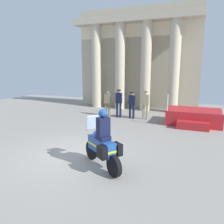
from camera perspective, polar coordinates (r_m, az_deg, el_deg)
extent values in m
plane|color=gray|center=(8.12, -10.66, -11.03)|extent=(28.00, 28.00, 0.00)
cube|color=#B6AB91|center=(17.25, 6.48, 13.75)|extent=(9.41, 0.30, 7.56)
cylinder|color=beige|center=(17.33, -4.06, 11.67)|extent=(0.76, 0.76, 6.28)
cylinder|color=beige|center=(16.59, 2.20, 11.70)|extent=(0.76, 0.76, 6.28)
cylinder|color=beige|center=(16.05, 8.96, 11.57)|extent=(0.76, 0.76, 6.28)
cylinder|color=beige|center=(15.74, 16.07, 11.27)|extent=(0.76, 0.76, 6.28)
cube|color=#BEB297|center=(16.65, 5.77, 23.40)|extent=(9.41, 0.96, 0.50)
cube|color=#B21E23|center=(12.95, 20.69, -1.17)|extent=(2.86, 1.98, 0.82)
cube|color=#B21E23|center=(11.79, 20.51, -3.38)|extent=(1.57, 0.50, 0.41)
cylinder|color=silver|center=(11.98, 14.45, 2.43)|extent=(0.05, 0.05, 0.90)
cylinder|color=silver|center=(11.97, 27.37, 1.49)|extent=(0.05, 0.05, 0.90)
cylinder|color=#7A7056|center=(14.07, -1.63, 0.64)|extent=(0.13, 0.13, 0.86)
cylinder|color=#7A7056|center=(13.98, -0.80, 0.58)|extent=(0.13, 0.13, 0.86)
cube|color=#7A7056|center=(13.90, -1.23, 3.57)|extent=(0.39, 0.24, 0.60)
sphere|color=tan|center=(13.85, -1.23, 5.22)|extent=(0.21, 0.21, 0.21)
cylinder|color=#494334|center=(13.85, -1.23, 5.55)|extent=(0.24, 0.24, 0.06)
cylinder|color=black|center=(13.73, 1.37, 0.49)|extent=(0.13, 0.13, 0.92)
cylinder|color=black|center=(13.66, 2.24, 0.42)|extent=(0.13, 0.13, 0.92)
cube|color=black|center=(13.56, 1.82, 3.68)|extent=(0.39, 0.24, 0.64)
sphere|color=#997056|center=(13.51, 1.83, 5.47)|extent=(0.21, 0.21, 0.21)
cylinder|color=black|center=(13.50, 1.83, 5.80)|extent=(0.24, 0.24, 0.06)
cylinder|color=black|center=(13.48, 4.79, 0.10)|extent=(0.13, 0.13, 0.85)
cylinder|color=black|center=(13.43, 5.69, 0.04)|extent=(0.13, 0.13, 0.85)
cube|color=black|center=(13.33, 5.29, 3.10)|extent=(0.39, 0.24, 0.58)
sphere|color=tan|center=(13.28, 5.33, 4.80)|extent=(0.21, 0.21, 0.21)
cylinder|color=black|center=(13.27, 5.33, 5.13)|extent=(0.24, 0.24, 0.06)
cylinder|color=gray|center=(13.38, 8.30, -0.04)|extent=(0.13, 0.13, 0.86)
cylinder|color=gray|center=(13.34, 9.22, -0.11)|extent=(0.13, 0.13, 0.86)
cube|color=gray|center=(13.23, 8.86, 3.13)|extent=(0.39, 0.24, 0.64)
sphere|color=beige|center=(13.18, 8.92, 4.96)|extent=(0.21, 0.21, 0.21)
cylinder|color=brown|center=(13.17, 8.93, 5.30)|extent=(0.24, 0.24, 0.06)
cylinder|color=black|center=(7.56, -5.52, -10.01)|extent=(0.57, 0.46, 0.64)
cylinder|color=black|center=(6.40, 0.52, -14.10)|extent=(0.60, 0.49, 0.64)
cube|color=#1E4C99|center=(6.82, -2.81, -8.82)|extent=(1.19, 0.99, 0.44)
ellipsoid|color=#1E4C99|center=(6.84, -3.45, -5.93)|extent=(0.61, 0.57, 0.26)
cube|color=yellow|center=(6.83, -2.80, -8.97)|extent=(1.21, 1.01, 0.06)
cube|color=silver|center=(7.14, -5.22, -2.70)|extent=(0.36, 0.42, 0.47)
cube|color=black|center=(6.29, -2.63, -10.60)|extent=(0.40, 0.36, 0.36)
cube|color=black|center=(6.55, 1.39, -9.69)|extent=(0.40, 0.36, 0.36)
cube|color=#141938|center=(6.62, -2.32, -6.77)|extent=(0.52, 0.51, 0.14)
cube|color=#141938|center=(6.52, -2.34, -3.85)|extent=(0.42, 0.44, 0.56)
sphere|color=#1E4C99|center=(6.44, -2.46, -0.30)|extent=(0.26, 0.26, 0.26)
cube|color=brown|center=(14.25, -2.47, -0.26)|extent=(0.10, 0.32, 0.36)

